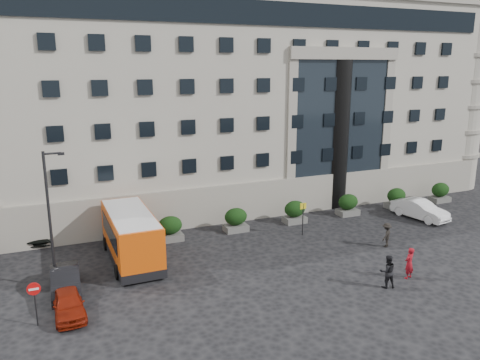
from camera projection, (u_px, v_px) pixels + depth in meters
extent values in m
plane|color=black|center=(266.00, 273.00, 28.87)|extent=(120.00, 120.00, 0.00)
cube|color=#A39C90|center=(226.00, 100.00, 48.70)|extent=(44.00, 24.00, 18.00)
cylinder|color=black|center=(338.00, 136.00, 41.08)|extent=(1.80, 1.80, 13.00)
cube|color=#5B5A58|center=(170.00, 237.00, 34.29)|extent=(1.80, 1.20, 0.50)
ellipsoid|color=black|center=(170.00, 225.00, 34.07)|extent=(1.80, 1.26, 1.34)
cube|color=#5B5A58|center=(236.00, 228.00, 36.25)|extent=(1.80, 1.20, 0.50)
ellipsoid|color=black|center=(236.00, 217.00, 36.03)|extent=(1.80, 1.26, 1.34)
cube|color=#5B5A58|center=(295.00, 220.00, 38.21)|extent=(1.80, 1.20, 0.50)
ellipsoid|color=black|center=(295.00, 209.00, 37.99)|extent=(1.80, 1.26, 1.34)
cube|color=#5B5A58|center=(348.00, 212.00, 40.17)|extent=(1.80, 1.20, 0.50)
ellipsoid|color=black|center=(348.00, 202.00, 39.96)|extent=(1.80, 1.26, 1.34)
cube|color=#5B5A58|center=(396.00, 205.00, 42.14)|extent=(1.80, 1.20, 0.50)
ellipsoid|color=black|center=(396.00, 195.00, 41.92)|extent=(1.80, 1.26, 1.34)
cube|color=#5B5A58|center=(439.00, 199.00, 44.10)|extent=(1.80, 1.20, 0.50)
ellipsoid|color=black|center=(440.00, 190.00, 43.88)|extent=(1.80, 1.26, 1.34)
cylinder|color=#262628|center=(50.00, 222.00, 26.08)|extent=(0.16, 0.16, 8.00)
cylinder|color=#262628|center=(52.00, 153.00, 25.34)|extent=(0.90, 0.12, 0.12)
cube|color=black|center=(61.00, 154.00, 25.52)|extent=(0.35, 0.18, 0.14)
cylinder|color=#262628|center=(303.00, 219.00, 35.13)|extent=(0.08, 0.08, 2.50)
cube|color=yellow|center=(303.00, 206.00, 34.88)|extent=(0.50, 0.06, 0.45)
cylinder|color=#262628|center=(36.00, 305.00, 22.81)|extent=(0.08, 0.08, 2.20)
cylinder|color=red|center=(34.00, 289.00, 22.54)|extent=(0.64, 0.05, 0.64)
cube|color=white|center=(34.00, 289.00, 22.51)|extent=(0.45, 0.04, 0.10)
cube|color=#DD4C0A|center=(131.00, 233.00, 30.42)|extent=(2.73, 7.78, 2.66)
cube|color=black|center=(132.00, 254.00, 30.76)|extent=(2.77, 7.83, 0.55)
cube|color=black|center=(131.00, 229.00, 30.36)|extent=(2.78, 6.08, 1.16)
cube|color=silver|center=(130.00, 214.00, 30.12)|extent=(2.60, 7.40, 0.18)
cylinder|color=black|center=(118.00, 272.00, 28.04)|extent=(0.29, 0.90, 0.90)
cylinder|color=black|center=(161.00, 265.00, 29.06)|extent=(0.29, 0.90, 0.90)
cylinder|color=black|center=(106.00, 244.00, 32.46)|extent=(0.29, 0.90, 0.90)
cylinder|color=black|center=(144.00, 238.00, 33.49)|extent=(0.29, 0.90, 0.90)
cylinder|color=black|center=(4.00, 227.00, 36.09)|extent=(0.32, 0.83, 0.81)
imported|color=maroon|center=(68.00, 303.00, 23.92)|extent=(1.66, 3.82, 1.28)
imported|color=black|center=(66.00, 281.00, 26.21)|extent=(1.64, 4.45, 1.46)
imported|color=black|center=(42.00, 230.00, 34.57)|extent=(2.73, 5.00, 1.33)
imported|color=white|center=(420.00, 209.00, 39.07)|extent=(2.62, 5.08, 1.59)
imported|color=maroon|center=(409.00, 263.00, 28.01)|extent=(0.81, 0.64, 1.94)
imported|color=black|center=(387.00, 271.00, 26.85)|extent=(1.10, 0.95, 1.97)
imported|color=black|center=(386.00, 235.00, 32.98)|extent=(1.30, 1.14, 1.75)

